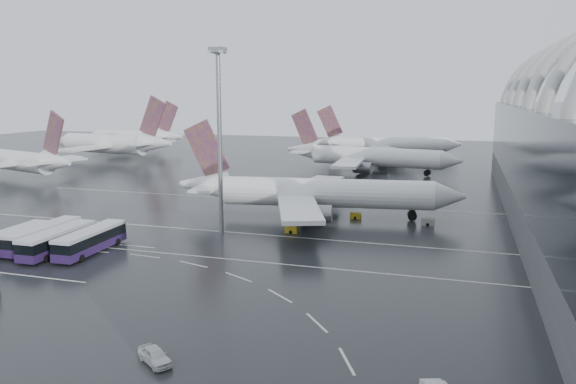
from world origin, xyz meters
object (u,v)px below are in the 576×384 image
(bus_row_near_a, at_px, (15,238))
(gse_cart_belly_b, at_px, (428,222))
(airliner_gate_c, at_px, (385,145))
(floodlight_mast, at_px, (219,119))
(gse_cart_belly_c, at_px, (292,229))
(gse_cart_belly_e, at_px, (356,216))
(jet_remote_far, at_px, (135,138))
(bus_row_near_c, at_px, (58,240))
(van_curve_b, at_px, (155,356))
(airliner_main, at_px, (312,193))
(bus_row_near_b, at_px, (43,236))
(airliner_gate_b, at_px, (366,157))
(bus_row_near_d, at_px, (91,240))
(jet_remote_mid, at_px, (113,144))
(jet_remote_west, at_px, (23,162))

(bus_row_near_a, bearing_deg, gse_cart_belly_b, -62.41)
(airliner_gate_c, relative_size, floodlight_mast, 1.70)
(gse_cart_belly_c, xyz_separation_m, gse_cart_belly_e, (8.04, 13.63, -0.03))
(gse_cart_belly_b, xyz_separation_m, gse_cart_belly_c, (-20.90, -11.85, -0.04))
(jet_remote_far, distance_m, gse_cart_belly_b, 151.06)
(bus_row_near_c, xyz_separation_m, van_curve_b, (30.43, -25.34, -1.15))
(airliner_main, bearing_deg, van_curve_b, -96.30)
(airliner_main, distance_m, bus_row_near_b, 45.47)
(airliner_gate_b, xyz_separation_m, bus_row_near_c, (-28.50, -94.21, -2.64))
(bus_row_near_c, xyz_separation_m, bus_row_near_d, (4.46, 1.48, 0.00))
(airliner_gate_c, xyz_separation_m, bus_row_near_b, (-32.77, -128.64, -2.74))
(floodlight_mast, bearing_deg, airliner_gate_b, 81.92)
(floodlight_mast, bearing_deg, van_curve_b, -73.30)
(airliner_gate_c, distance_m, van_curve_b, 155.47)
(bus_row_near_b, relative_size, van_curve_b, 3.39)
(jet_remote_mid, distance_m, bus_row_near_a, 108.86)
(bus_row_near_a, relative_size, bus_row_near_b, 0.90)
(airliner_gate_c, xyz_separation_m, jet_remote_far, (-97.08, -2.35, 0.46))
(bus_row_near_a, relative_size, gse_cart_belly_c, 6.14)
(jet_remote_mid, height_order, jet_remote_far, jet_remote_mid)
(jet_remote_west, bearing_deg, airliner_gate_b, -137.34)
(jet_remote_mid, relative_size, bus_row_near_d, 3.63)
(airliner_gate_b, xyz_separation_m, jet_remote_west, (-83.73, -39.61, 0.25))
(jet_remote_west, relative_size, floodlight_mast, 1.41)
(airliner_main, distance_m, airliner_gate_c, 96.88)
(jet_remote_west, height_order, floodlight_mast, floodlight_mast)
(airliner_gate_b, distance_m, bus_row_near_c, 98.47)
(jet_remote_far, bearing_deg, bus_row_near_b, 121.92)
(bus_row_near_b, bearing_deg, floodlight_mast, -53.51)
(van_curve_b, bearing_deg, jet_remote_mid, 69.97)
(bus_row_near_c, height_order, van_curve_b, bus_row_near_c)
(bus_row_near_b, xyz_separation_m, bus_row_near_c, (3.73, -1.44, -0.02))
(airliner_gate_c, height_order, gse_cart_belly_e, airliner_gate_c)
(bus_row_near_c, bearing_deg, airliner_gate_c, -13.65)
(airliner_main, bearing_deg, jet_remote_mid, 135.45)
(airliner_gate_c, relative_size, jet_remote_mid, 1.00)
(airliner_gate_b, relative_size, gse_cart_belly_c, 25.36)
(jet_remote_mid, relative_size, gse_cart_belly_e, 26.01)
(bus_row_near_a, xyz_separation_m, bus_row_near_c, (7.21, 0.36, 0.17))
(airliner_gate_b, relative_size, bus_row_near_d, 3.74)
(gse_cart_belly_e, bearing_deg, bus_row_near_d, -134.08)
(jet_remote_west, xyz_separation_m, jet_remote_mid, (-1.46, 41.92, 0.87))
(gse_cart_belly_e, bearing_deg, jet_remote_far, 138.29)
(bus_row_near_a, distance_m, floodlight_mast, 34.85)
(jet_remote_west, height_order, gse_cart_belly_e, jet_remote_west)
(bus_row_near_a, xyz_separation_m, van_curve_b, (37.64, -24.97, -0.98))
(airliner_gate_c, relative_size, gse_cart_belly_b, 23.07)
(airliner_gate_c, distance_m, gse_cart_belly_e, 95.90)
(bus_row_near_a, xyz_separation_m, bus_row_near_d, (11.67, 1.84, 0.18))
(floodlight_mast, distance_m, gse_cart_belly_c, 21.25)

